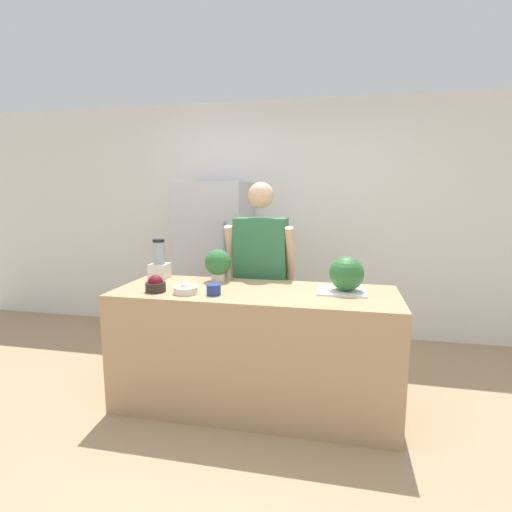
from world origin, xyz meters
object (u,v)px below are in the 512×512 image
(blender, at_px, (159,262))
(bowl_cherries, at_px, (156,285))
(watermelon, at_px, (347,274))
(potted_plant, at_px, (218,264))
(refrigerator, at_px, (215,262))
(bowl_small_blue, at_px, (214,290))
(person, at_px, (261,278))
(bowl_cream, at_px, (186,289))

(blender, bearing_deg, bowl_cherries, -67.87)
(bowl_cherries, xyz_separation_m, blender, (-0.18, 0.45, 0.08))
(watermelon, xyz_separation_m, potted_plant, (-1.01, 0.16, 0.01))
(refrigerator, relative_size, bowl_cherries, 11.70)
(refrigerator, xyz_separation_m, watermelon, (1.39, -1.23, 0.17))
(bowl_cherries, xyz_separation_m, bowl_small_blue, (0.44, -0.00, -0.01))
(refrigerator, height_order, bowl_cherries, refrigerator)
(refrigerator, bearing_deg, bowl_cherries, -88.60)
(person, height_order, blender, person)
(refrigerator, xyz_separation_m, potted_plant, (0.37, -1.07, 0.18))
(bowl_small_blue, bearing_deg, refrigerator, 107.64)
(watermelon, height_order, bowl_small_blue, watermelon)
(watermelon, bearing_deg, bowl_cream, -166.11)
(bowl_cream, relative_size, blender, 0.52)
(blender, relative_size, potted_plant, 1.26)
(person, xyz_separation_m, potted_plant, (-0.29, -0.32, 0.17))
(bowl_cream, height_order, blender, blender)
(refrigerator, distance_m, watermelon, 1.86)
(bowl_cream, distance_m, bowl_small_blue, 0.21)
(bowl_cherries, distance_m, bowl_cream, 0.23)
(watermelon, distance_m, bowl_small_blue, 0.95)
(bowl_cherries, height_order, blender, blender)
(bowl_cream, xyz_separation_m, potted_plant, (0.10, 0.44, 0.11))
(bowl_small_blue, relative_size, blender, 0.31)
(potted_plant, bearing_deg, watermelon, -9.03)
(bowl_cherries, xyz_separation_m, bowl_cream, (0.23, -0.01, -0.02))
(watermelon, xyz_separation_m, blender, (-1.53, 0.18, -0.00))
(watermelon, height_order, potted_plant, same)
(refrigerator, height_order, bowl_cream, refrigerator)
(person, height_order, watermelon, person)
(potted_plant, bearing_deg, bowl_cherries, -128.30)
(bowl_small_blue, distance_m, blender, 0.77)
(bowl_cream, height_order, potted_plant, potted_plant)
(person, height_order, bowl_cream, person)
(watermelon, distance_m, potted_plant, 1.02)
(bowl_cherries, bearing_deg, person, 50.18)
(potted_plant, bearing_deg, person, 48.25)
(bowl_small_blue, height_order, blender, blender)
(bowl_cherries, bearing_deg, bowl_small_blue, -0.03)
(bowl_cream, relative_size, bowl_small_blue, 1.69)
(bowl_cherries, bearing_deg, watermelon, 11.21)
(person, distance_m, bowl_cherries, 0.98)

